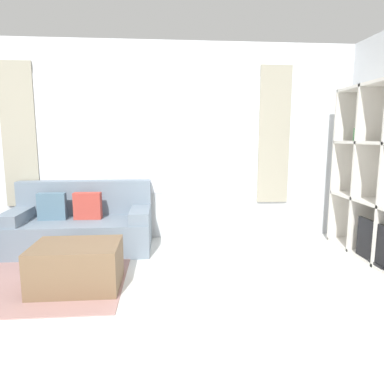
# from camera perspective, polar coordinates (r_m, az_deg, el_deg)

# --- Properties ---
(ground_plane) EXTENTS (16.00, 16.00, 0.00)m
(ground_plane) POSITION_cam_1_polar(r_m,az_deg,el_deg) (2.57, -8.67, -24.86)
(ground_plane) COLOR silver
(wall_back) EXTENTS (6.88, 0.11, 2.70)m
(wall_back) POSITION_cam_1_polar(r_m,az_deg,el_deg) (4.82, -6.90, 8.23)
(wall_back) COLOR silver
(wall_back) RESTS_ON ground_plane
(area_rug) EXTENTS (2.38, 1.73, 0.01)m
(area_rug) POSITION_cam_1_polar(r_m,az_deg,el_deg) (4.09, -28.10, -12.37)
(area_rug) COLOR gray
(area_rug) RESTS_ON ground_plane
(couch_main) EXTENTS (1.75, 0.83, 0.85)m
(couch_main) POSITION_cam_1_polar(r_m,az_deg,el_deg) (4.64, -17.91, -5.35)
(couch_main) COLOR slate
(couch_main) RESTS_ON ground_plane
(ottoman) EXTENTS (0.80, 0.59, 0.43)m
(ottoman) POSITION_cam_1_polar(r_m,az_deg,el_deg) (3.50, -18.61, -11.64)
(ottoman) COLOR brown
(ottoman) RESTS_ON ground_plane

